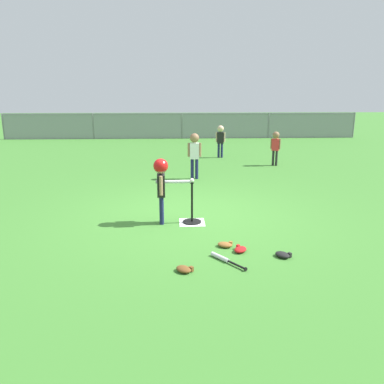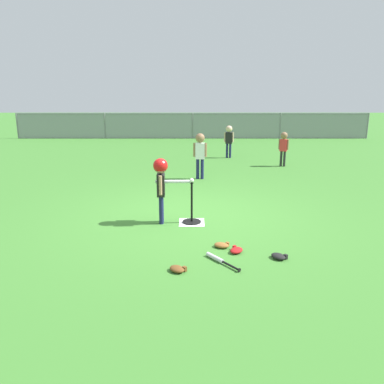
{
  "view_description": "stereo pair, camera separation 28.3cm",
  "coord_description": "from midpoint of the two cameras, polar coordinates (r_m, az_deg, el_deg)",
  "views": [
    {
      "loc": [
        -0.3,
        -6.88,
        2.29
      ],
      "look_at": [
        -0.03,
        -0.38,
        0.55
      ],
      "focal_mm": 36.86,
      "sensor_mm": 36.0,
      "label": 1
    },
    {
      "loc": [
        -0.02,
        -6.88,
        2.29
      ],
      "look_at": [
        -0.03,
        -0.38,
        0.55
      ],
      "focal_mm": 36.86,
      "sensor_mm": 36.0,
      "label": 2
    }
  ],
  "objects": [
    {
      "name": "fielder_deep_right",
      "position": [
        12.0,
        13.82,
        6.71
      ],
      "size": [
        0.27,
        0.2,
        1.02
      ],
      "color": "#262626",
      "rests_on": "ground_plane"
    },
    {
      "name": "home_plate",
      "position": [
        6.89,
        1.18,
        -4.4
      ],
      "size": [
        0.44,
        0.44,
        0.01
      ],
      "primitive_type": "cube",
      "color": "white",
      "rests_on": "ground_plane"
    },
    {
      "name": "outfield_fence",
      "position": [
        18.2,
        0.56,
        9.69
      ],
      "size": [
        16.06,
        0.06,
        1.15
      ],
      "color": "slate",
      "rests_on": "ground_plane"
    },
    {
      "name": "glove_near_bats",
      "position": [
        5.72,
        7.9,
        -8.35
      ],
      "size": [
        0.26,
        0.27,
        0.07
      ],
      "color": "#B21919",
      "rests_on": "ground_plane"
    },
    {
      "name": "glove_by_plate",
      "position": [
        5.87,
        5.75,
        -7.67
      ],
      "size": [
        0.27,
        0.24,
        0.07
      ],
      "color": "brown",
      "rests_on": "ground_plane"
    },
    {
      "name": "ground_plane",
      "position": [
        7.25,
        1.33,
        -3.43
      ],
      "size": [
        60.0,
        60.0,
        0.0
      ],
      "primitive_type": "plane",
      "color": "#3D7A2D"
    },
    {
      "name": "batter_child",
      "position": [
        6.66,
        -3.22,
        2.11
      ],
      "size": [
        0.63,
        0.32,
        1.14
      ],
      "color": "#191E4C",
      "rests_on": "ground_plane"
    },
    {
      "name": "glove_outfield_drop",
      "position": [
        5.64,
        13.91,
        -9.04
      ],
      "size": [
        0.26,
        0.27,
        0.07
      ],
      "color": "black",
      "rests_on": "ground_plane"
    },
    {
      "name": "fielder_deep_left",
      "position": [
        13.16,
        6.02,
        7.89
      ],
      "size": [
        0.31,
        0.21,
        1.07
      ],
      "color": "#191E4C",
      "rests_on": "ground_plane"
    },
    {
      "name": "fielder_deep_center",
      "position": [
        10.0,
        2.03,
        6.11
      ],
      "size": [
        0.35,
        0.23,
        1.17
      ],
      "color": "#191E4C",
      "rests_on": "ground_plane"
    },
    {
      "name": "glove_tossed_aside",
      "position": [
        5.13,
        -0.48,
        -11.08
      ],
      "size": [
        0.27,
        0.27,
        0.07
      ],
      "color": "brown",
      "rests_on": "ground_plane"
    },
    {
      "name": "spare_bat_silver",
      "position": [
        5.42,
        5.36,
        -9.69
      ],
      "size": [
        0.43,
        0.54,
        0.06
      ],
      "color": "silver",
      "rests_on": "ground_plane"
    },
    {
      "name": "batting_tee",
      "position": [
        6.85,
        1.19,
        -3.51
      ],
      "size": [
        0.32,
        0.32,
        0.72
      ],
      "color": "black",
      "rests_on": "ground_plane"
    },
    {
      "name": "baseball_on_tee",
      "position": [
        6.68,
        1.22,
        1.69
      ],
      "size": [
        0.07,
        0.07,
        0.07
      ],
      "primitive_type": "sphere",
      "color": "white",
      "rests_on": "batting_tee"
    }
  ]
}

